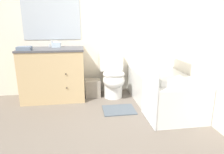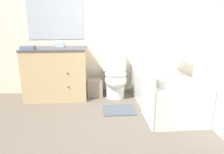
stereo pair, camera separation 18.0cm
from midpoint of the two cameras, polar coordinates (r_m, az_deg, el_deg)
ground_plane at (r=2.40m, az=0.98°, el=-17.38°), size 14.00×14.00×0.00m
wall_back at (r=3.74m, az=-1.85°, el=14.64°), size 8.00×0.06×2.50m
wall_right at (r=3.26m, az=24.31°, el=13.20°), size 0.05×2.70×2.50m
vanity_cabinet at (r=3.57m, az=-14.19°, el=1.13°), size 1.04×0.61×0.88m
sink_faucet at (r=3.66m, az=-14.26°, el=8.95°), size 0.14×0.12×0.12m
toilet at (r=3.53m, az=2.37°, el=-0.24°), size 0.42×0.62×0.75m
bathtub at (r=3.30m, az=15.80°, el=-3.64°), size 0.74×1.60×0.51m
shower_curtain at (r=2.53m, az=12.88°, el=6.87°), size 0.01×0.57×1.87m
wastebasket at (r=3.62m, az=-3.44°, el=-3.08°), size 0.27×0.23×0.31m
tissue_box at (r=3.62m, az=-13.33°, el=9.09°), size 0.15×0.12×0.11m
hand_towel_folded at (r=3.40m, az=-21.52°, el=7.80°), size 0.21×0.15×0.06m
bath_towel_folded at (r=2.66m, az=18.19°, el=-1.60°), size 0.33×0.19×0.10m
bath_mat at (r=3.08m, az=3.70°, el=-9.41°), size 0.48×0.38×0.02m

